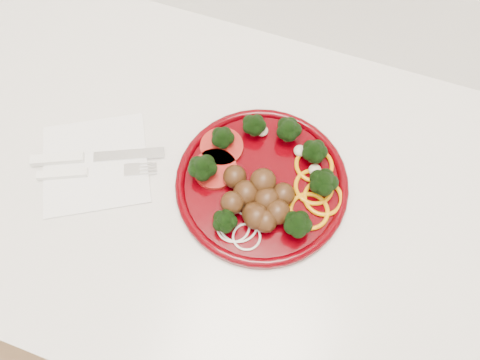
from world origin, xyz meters
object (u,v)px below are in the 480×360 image
(knife, at_px, (80,158))
(napkin, at_px, (96,164))
(plate, at_px, (262,183))
(fork, at_px, (77,173))

(knife, bearing_deg, napkin, -22.66)
(plate, xyz_separation_m, knife, (-0.27, -0.05, -0.01))
(plate, distance_m, fork, 0.27)
(plate, xyz_separation_m, napkin, (-0.25, -0.05, -0.02))
(napkin, distance_m, knife, 0.02)
(plate, bearing_deg, knife, -169.83)
(napkin, height_order, knife, knife)
(knife, xyz_separation_m, fork, (0.01, -0.02, -0.00))
(napkin, bearing_deg, knife, -178.02)
(plate, height_order, napkin, plate)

